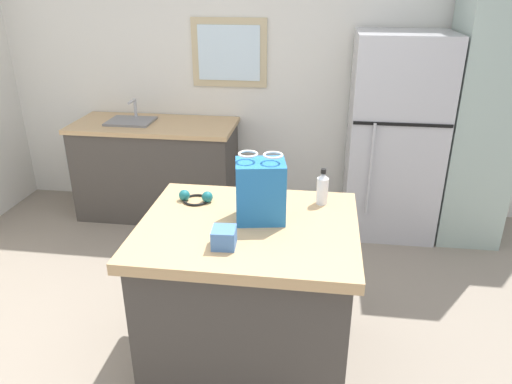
{
  "coord_description": "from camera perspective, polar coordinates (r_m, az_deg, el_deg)",
  "views": [
    {
      "loc": [
        0.42,
        -2.06,
        2.08
      ],
      "look_at": [
        0.07,
        0.45,
        0.96
      ],
      "focal_mm": 34.03,
      "sensor_mm": 36.0,
      "label": 1
    }
  ],
  "objects": [
    {
      "name": "bottle",
      "position": [
        2.74,
        7.82,
        0.42
      ],
      "size": [
        0.07,
        0.07,
        0.21
      ],
      "color": "white",
      "rests_on": "kitchen_island"
    },
    {
      "name": "tall_cabinet",
      "position": [
        4.35,
        24.99,
        9.09
      ],
      "size": [
        0.51,
        0.63,
        2.27
      ],
      "color": "#9EB2A8",
      "rests_on": "ground"
    },
    {
      "name": "kitchen_island",
      "position": [
        2.76,
        -0.87,
        -12.07
      ],
      "size": [
        1.14,
        0.95,
        0.91
      ],
      "color": "#423D38",
      "rests_on": "ground"
    },
    {
      "name": "back_wall",
      "position": [
        4.53,
        2.5,
        14.92
      ],
      "size": [
        5.24,
        0.13,
        2.76
      ],
      "color": "silver",
      "rests_on": "ground"
    },
    {
      "name": "ground",
      "position": [
        2.95,
        -2.74,
        -20.92
      ],
      "size": [
        6.29,
        6.29,
        0.0
      ],
      "primitive_type": "plane",
      "color": "gray"
    },
    {
      "name": "shopping_bag",
      "position": [
        2.5,
        0.52,
        0.14
      ],
      "size": [
        0.28,
        0.24,
        0.37
      ],
      "color": "#236BAD",
      "rests_on": "kitchen_island"
    },
    {
      "name": "small_box",
      "position": [
        2.3,
        -3.78,
        -5.36
      ],
      "size": [
        0.12,
        0.13,
        0.09
      ],
      "primitive_type": "cube",
      "rotation": [
        0.0,
        0.0,
        0.06
      ],
      "color": "#4775B7",
      "rests_on": "kitchen_island"
    },
    {
      "name": "ear_defenders",
      "position": [
        2.79,
        -7.08,
        -0.65
      ],
      "size": [
        0.2,
        0.16,
        0.06
      ],
      "color": "black",
      "rests_on": "kitchen_island"
    },
    {
      "name": "refrigerator",
      "position": [
        4.28,
        15.94,
        6.21
      ],
      "size": [
        0.76,
        0.7,
        1.7
      ],
      "color": "#B7B7BC",
      "rests_on": "ground"
    },
    {
      "name": "sink_counter",
      "position": [
        4.63,
        -11.56,
        2.77
      ],
      "size": [
        1.47,
        0.66,
        1.07
      ],
      "color": "#423D38",
      "rests_on": "ground"
    }
  ]
}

